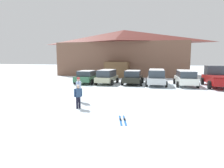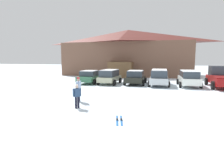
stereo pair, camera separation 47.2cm
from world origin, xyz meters
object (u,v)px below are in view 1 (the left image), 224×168
object	(u,v)px
parked_white_suv	(186,78)
skier_teen_in_navy_coat	(78,95)
parked_green_coupe	(87,77)
parked_silver_wagon	(156,77)
parked_beige_suv	(107,76)
skier_adult_in_blue_parka	(79,88)
pair_of_skis	(123,120)
pickup_truck	(217,77)
ski_lodge	(124,52)
parked_black_sedan	(133,77)

from	to	relation	value
parked_white_suv	skier_teen_in_navy_coat	size ratio (longest dim) A/B	3.33
parked_green_coupe	parked_silver_wagon	distance (m)	7.99
parked_beige_suv	skier_adult_in_blue_parka	world-z (taller)	skier_adult_in_blue_parka
parked_green_coupe	skier_adult_in_blue_parka	world-z (taller)	skier_adult_in_blue_parka
skier_teen_in_navy_coat	skier_adult_in_blue_parka	distance (m)	1.83
skier_teen_in_navy_coat	skier_adult_in_blue_parka	world-z (taller)	skier_adult_in_blue_parka
parked_green_coupe	pair_of_skis	xyz separation A→B (m)	(6.52, -13.14, -0.76)
pickup_truck	skier_teen_in_navy_coat	bearing A→B (deg)	-131.82
parked_beige_suv	parked_white_suv	distance (m)	8.59
ski_lodge	parked_green_coupe	xyz separation A→B (m)	(-2.16, -13.13, -3.20)
skier_teen_in_navy_coat	parked_beige_suv	bearing A→B (deg)	95.81
skier_teen_in_navy_coat	skier_adult_in_blue_parka	size ratio (longest dim) A/B	0.84
parked_silver_wagon	parked_white_suv	xyz separation A→B (m)	(3.03, 0.13, -0.03)
parked_beige_suv	pair_of_skis	distance (m)	13.74
parked_silver_wagon	pickup_truck	bearing A→B (deg)	2.25
skier_adult_in_blue_parka	ski_lodge	bearing A→B (deg)	91.92
parked_green_coupe	pickup_truck	distance (m)	14.10
ski_lodge	skier_adult_in_blue_parka	size ratio (longest dim) A/B	13.22
parked_green_coupe	parked_silver_wagon	size ratio (longest dim) A/B	0.90
skier_adult_in_blue_parka	pair_of_skis	world-z (taller)	skier_adult_in_blue_parka
parked_white_suv	skier_adult_in_blue_parka	xyz separation A→B (m)	(-8.10, -9.92, 0.04)
skier_teen_in_navy_coat	parked_green_coupe	bearing A→B (deg)	107.41
skier_teen_in_navy_coat	parked_white_suv	bearing A→B (deg)	57.42
ski_lodge	parked_green_coupe	bearing A→B (deg)	-99.34
parked_green_coupe	parked_white_suv	distance (m)	11.03
ski_lodge	pair_of_skis	size ratio (longest dim) A/B	14.09
parked_beige_suv	skier_teen_in_navy_coat	distance (m)	11.48
ski_lodge	parked_white_suv	bearing A→B (deg)	-55.66
parked_black_sedan	pair_of_skis	distance (m)	13.66
parked_green_coupe	skier_adult_in_blue_parka	distance (m)	10.20
parked_black_sedan	parked_silver_wagon	xyz separation A→B (m)	(2.61, -0.42, 0.13)
parked_beige_suv	parked_silver_wagon	xyz separation A→B (m)	(5.56, 0.07, 0.05)
parked_black_sedan	parked_silver_wagon	world-z (taller)	parked_silver_wagon
pickup_truck	parked_white_suv	bearing A→B (deg)	-177.95
parked_white_suv	skier_adult_in_blue_parka	size ratio (longest dim) A/B	2.81
parked_black_sedan	parked_beige_suv	bearing A→B (deg)	-170.45
parked_silver_wagon	ski_lodge	bearing A→B (deg)	113.99
parked_beige_suv	parked_white_suv	bearing A→B (deg)	1.36
parked_beige_suv	parked_white_suv	size ratio (longest dim) A/B	0.88
parked_beige_suv	pickup_truck	bearing A→B (deg)	1.54
parked_black_sedan	skier_adult_in_blue_parka	bearing A→B (deg)	-103.47
pickup_truck	pair_of_skis	bearing A→B (deg)	-119.47
pair_of_skis	parked_white_suv	bearing A→B (deg)	71.28
parked_silver_wagon	pair_of_skis	world-z (taller)	parked_silver_wagon
ski_lodge	skier_teen_in_navy_coat	size ratio (longest dim) A/B	15.68
parked_white_suv	pair_of_skis	xyz separation A→B (m)	(-4.51, -13.30, -0.88)
parked_beige_suv	parked_white_suv	xyz separation A→B (m)	(8.59, 0.20, 0.02)
parked_white_suv	parked_black_sedan	bearing A→B (deg)	177.05
parked_green_coupe	parked_silver_wagon	xyz separation A→B (m)	(7.99, 0.03, 0.16)
skier_teen_in_navy_coat	parked_black_sedan	bearing A→B (deg)	81.50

